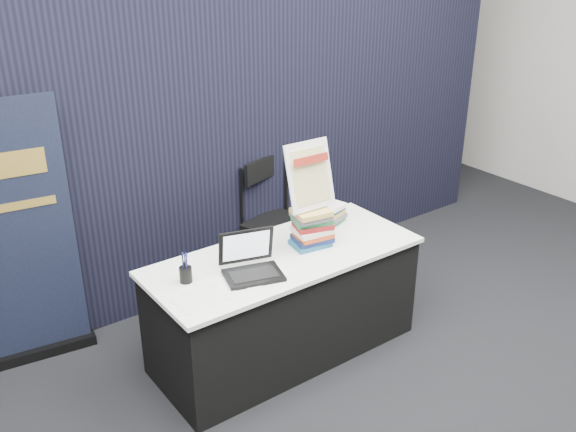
# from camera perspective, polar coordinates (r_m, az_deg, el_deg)

# --- Properties ---
(floor) EXTENTS (8.00, 8.00, 0.00)m
(floor) POSITION_cam_1_polar(r_m,az_deg,el_deg) (4.19, 4.28, -15.37)
(floor) COLOR black
(floor) RESTS_ON ground
(wall_back) EXTENTS (8.00, 0.02, 3.50)m
(wall_back) POSITION_cam_1_polar(r_m,az_deg,el_deg) (6.82, -18.36, 15.47)
(wall_back) COLOR #A7A59E
(wall_back) RESTS_ON floor
(drape_partition) EXTENTS (6.00, 0.08, 2.40)m
(drape_partition) POSITION_cam_1_polar(r_m,az_deg,el_deg) (4.78, -7.83, 6.20)
(drape_partition) COLOR black
(drape_partition) RESTS_ON floor
(display_table) EXTENTS (1.80, 0.75, 0.75)m
(display_table) POSITION_cam_1_polar(r_m,az_deg,el_deg) (4.32, -0.33, -7.79)
(display_table) COLOR black
(display_table) RESTS_ON floor
(laptop) EXTENTS (0.40, 0.36, 0.26)m
(laptop) POSITION_cam_1_polar(r_m,az_deg,el_deg) (3.88, -3.49, -4.36)
(laptop) COLOR black
(laptop) RESTS_ON display_table
(mouse) EXTENTS (0.11, 0.14, 0.04)m
(mouse) POSITION_cam_1_polar(r_m,az_deg,el_deg) (4.13, -2.40, -3.13)
(mouse) COLOR black
(mouse) RESTS_ON display_table
(brochure_left) EXTENTS (0.30, 0.21, 0.00)m
(brochure_left) POSITION_cam_1_polar(r_m,az_deg,el_deg) (3.68, -7.70, -7.34)
(brochure_left) COLOR silver
(brochure_left) RESTS_ON display_table
(brochure_mid) EXTENTS (0.31, 0.24, 0.00)m
(brochure_mid) POSITION_cam_1_polar(r_m,az_deg,el_deg) (3.77, -7.23, -6.49)
(brochure_mid) COLOR white
(brochure_mid) RESTS_ON display_table
(brochure_right) EXTENTS (0.34, 0.26, 0.00)m
(brochure_right) POSITION_cam_1_polar(r_m,az_deg,el_deg) (3.90, -2.58, -5.21)
(brochure_right) COLOR white
(brochure_right) RESTS_ON display_table
(pen_cup) EXTENTS (0.09, 0.09, 0.10)m
(pen_cup) POSITION_cam_1_polar(r_m,az_deg,el_deg) (3.84, -9.08, -5.16)
(pen_cup) COLOR black
(pen_cup) RESTS_ON display_table
(book_stack_tall) EXTENTS (0.28, 0.24, 0.26)m
(book_stack_tall) POSITION_cam_1_polar(r_m,az_deg,el_deg) (4.18, 2.16, -1.02)
(book_stack_tall) COLOR #1D546F
(book_stack_tall) RESTS_ON display_table
(book_stack_short) EXTENTS (0.24, 0.21, 0.14)m
(book_stack_short) POSITION_cam_1_polar(r_m,az_deg,el_deg) (4.53, 3.75, 0.22)
(book_stack_short) COLOR #228147
(book_stack_short) RESTS_ON display_table
(info_sign) EXTENTS (0.33, 0.16, 0.45)m
(info_sign) POSITION_cam_1_polar(r_m,az_deg,el_deg) (4.07, 1.96, 3.54)
(info_sign) COLOR black
(info_sign) RESTS_ON book_stack_tall
(pullup_banner) EXTENTS (0.76, 0.20, 1.78)m
(pullup_banner) POSITION_cam_1_polar(r_m,az_deg,el_deg) (4.40, -22.79, -3.05)
(pullup_banner) COLOR black
(pullup_banner) RESTS_ON floor
(stacking_chair) EXTENTS (0.57, 0.58, 1.01)m
(stacking_chair) POSITION_cam_1_polar(r_m,az_deg,el_deg) (5.08, -0.95, -0.14)
(stacking_chair) COLOR black
(stacking_chair) RESTS_ON floor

